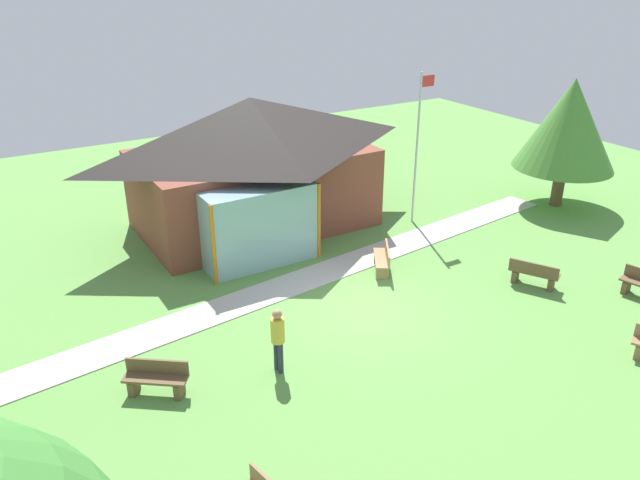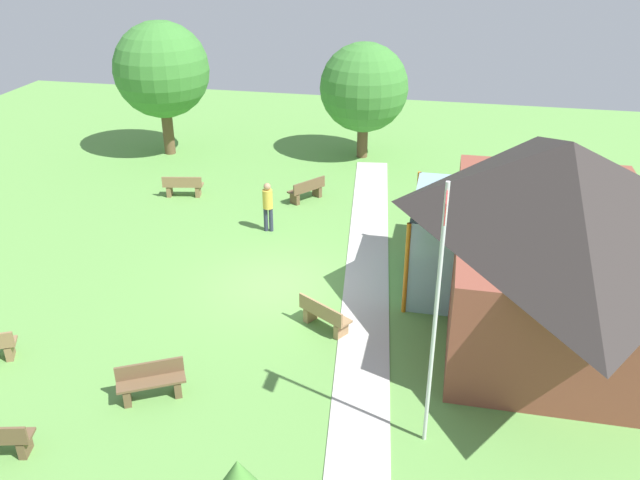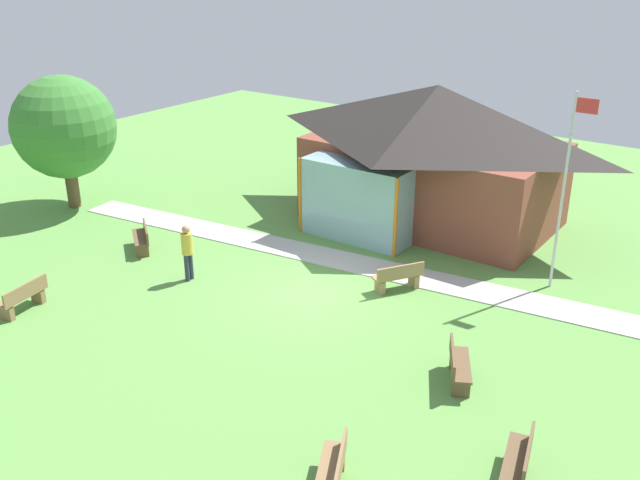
{
  "view_description": "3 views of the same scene",
  "coord_description": "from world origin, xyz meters",
  "px_view_note": "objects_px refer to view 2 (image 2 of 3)",
  "views": [
    {
      "loc": [
        -9.09,
        -12.59,
        9.3
      ],
      "look_at": [
        -0.15,
        2.27,
        1.4
      ],
      "focal_mm": 34.59,
      "sensor_mm": 36.0,
      "label": 1
    },
    {
      "loc": [
        15.97,
        4.57,
        9.77
      ],
      "look_at": [
        -0.49,
        1.14,
        1.35
      ],
      "focal_mm": 36.87,
      "sensor_mm": 36.0,
      "label": 2
    },
    {
      "loc": [
        10.71,
        -14.36,
        9.25
      ],
      "look_at": [
        -0.55,
        1.34,
        1.11
      ],
      "focal_mm": 39.43,
      "sensor_mm": 36.0,
      "label": 3
    }
  ],
  "objects_px": {
    "bench_rear_near_path": "(324,316)",
    "tree_lawn_corner": "(162,70)",
    "flagpole": "(436,311)",
    "pavilion": "(551,228)",
    "bench_mid_right": "(151,382)",
    "visitor_strolling_lawn": "(268,203)",
    "bench_front_left": "(183,187)",
    "tree_west_hedge": "(364,88)",
    "bench_mid_left": "(307,190)"
  },
  "relations": [
    {
      "from": "bench_rear_near_path",
      "to": "tree_lawn_corner",
      "type": "distance_m",
      "value": 15.93
    },
    {
      "from": "flagpole",
      "to": "pavilion",
      "type": "bearing_deg",
      "value": 153.9
    },
    {
      "from": "bench_mid_right",
      "to": "bench_rear_near_path",
      "type": "relative_size",
      "value": 1.02
    },
    {
      "from": "bench_rear_near_path",
      "to": "visitor_strolling_lawn",
      "type": "xyz_separation_m",
      "value": [
        -5.4,
        -3.03,
        0.62
      ]
    },
    {
      "from": "pavilion",
      "to": "bench_front_left",
      "type": "bearing_deg",
      "value": -114.49
    },
    {
      "from": "bench_mid_right",
      "to": "tree_west_hedge",
      "type": "bearing_deg",
      "value": -125.67
    },
    {
      "from": "tree_west_hedge",
      "to": "tree_lawn_corner",
      "type": "distance_m",
      "value": 8.67
    },
    {
      "from": "pavilion",
      "to": "bench_front_left",
      "type": "xyz_separation_m",
      "value": [
        -5.72,
        -12.55,
        -2.15
      ]
    },
    {
      "from": "bench_mid_right",
      "to": "tree_lawn_corner",
      "type": "bearing_deg",
      "value": -96.27
    },
    {
      "from": "pavilion",
      "to": "tree_lawn_corner",
      "type": "xyz_separation_m",
      "value": [
        -10.34,
        -15.1,
        1.17
      ]
    },
    {
      "from": "flagpole",
      "to": "bench_rear_near_path",
      "type": "relative_size",
      "value": 3.8
    },
    {
      "from": "pavilion",
      "to": "bench_mid_right",
      "type": "xyz_separation_m",
      "value": [
        5.36,
        -8.75,
        -2.15
      ]
    },
    {
      "from": "visitor_strolling_lawn",
      "to": "pavilion",
      "type": "bearing_deg",
      "value": 152.55
    },
    {
      "from": "flagpole",
      "to": "tree_lawn_corner",
      "type": "bearing_deg",
      "value": -141.89
    },
    {
      "from": "bench_rear_near_path",
      "to": "tree_west_hedge",
      "type": "height_order",
      "value": "tree_west_hedge"
    },
    {
      "from": "bench_front_left",
      "to": "tree_lawn_corner",
      "type": "distance_m",
      "value": 6.23
    },
    {
      "from": "pavilion",
      "to": "flagpole",
      "type": "relative_size",
      "value": 1.64
    },
    {
      "from": "pavilion",
      "to": "bench_mid_left",
      "type": "height_order",
      "value": "pavilion"
    },
    {
      "from": "visitor_strolling_lawn",
      "to": "tree_west_hedge",
      "type": "xyz_separation_m",
      "value": [
        -8.18,
        1.99,
        2.05
      ]
    },
    {
      "from": "flagpole",
      "to": "bench_mid_right",
      "type": "distance_m",
      "value": 6.66
    },
    {
      "from": "bench_front_left",
      "to": "bench_rear_near_path",
      "type": "height_order",
      "value": "same"
    },
    {
      "from": "bench_mid_left",
      "to": "bench_front_left",
      "type": "relative_size",
      "value": 0.94
    },
    {
      "from": "bench_mid_right",
      "to": "bench_front_left",
      "type": "distance_m",
      "value": 11.71
    },
    {
      "from": "bench_front_left",
      "to": "tree_west_hedge",
      "type": "xyz_separation_m",
      "value": [
        -5.92,
        6.01,
        2.67
      ]
    },
    {
      "from": "visitor_strolling_lawn",
      "to": "tree_lawn_corner",
      "type": "relative_size",
      "value": 0.3
    },
    {
      "from": "flagpole",
      "to": "tree_west_hedge",
      "type": "xyz_separation_m",
      "value": [
        -17.13,
        -3.86,
        -0.07
      ]
    },
    {
      "from": "bench_mid_right",
      "to": "bench_rear_near_path",
      "type": "xyz_separation_m",
      "value": [
        -3.41,
        3.24,
        0.0
      ]
    },
    {
      "from": "visitor_strolling_lawn",
      "to": "tree_lawn_corner",
      "type": "bearing_deg",
      "value": -51.77
    },
    {
      "from": "bench_front_left",
      "to": "bench_rear_near_path",
      "type": "distance_m",
      "value": 10.41
    },
    {
      "from": "flagpole",
      "to": "tree_lawn_corner",
      "type": "relative_size",
      "value": 0.99
    },
    {
      "from": "bench_front_left",
      "to": "tree_west_hedge",
      "type": "bearing_deg",
      "value": 33.72
    },
    {
      "from": "pavilion",
      "to": "bench_front_left",
      "type": "relative_size",
      "value": 6.01
    },
    {
      "from": "bench_front_left",
      "to": "pavilion",
      "type": "bearing_deg",
      "value": -35.37
    },
    {
      "from": "tree_west_hedge",
      "to": "visitor_strolling_lawn",
      "type": "bearing_deg",
      "value": -13.69
    },
    {
      "from": "flagpole",
      "to": "visitor_strolling_lawn",
      "type": "bearing_deg",
      "value": -146.8
    },
    {
      "from": "bench_mid_left",
      "to": "bench_rear_near_path",
      "type": "height_order",
      "value": "same"
    },
    {
      "from": "bench_mid_right",
      "to": "bench_mid_left",
      "type": "height_order",
      "value": "same"
    },
    {
      "from": "pavilion",
      "to": "tree_lawn_corner",
      "type": "distance_m",
      "value": 18.34
    },
    {
      "from": "flagpole",
      "to": "tree_lawn_corner",
      "type": "xyz_separation_m",
      "value": [
        -15.83,
        -12.41,
        0.57
      ]
    },
    {
      "from": "bench_front_left",
      "to": "visitor_strolling_lawn",
      "type": "distance_m",
      "value": 4.65
    },
    {
      "from": "pavilion",
      "to": "bench_mid_left",
      "type": "distance_m",
      "value": 10.3
    },
    {
      "from": "pavilion",
      "to": "flagpole",
      "type": "xyz_separation_m",
      "value": [
        5.49,
        -2.69,
        0.6
      ]
    },
    {
      "from": "bench_front_left",
      "to": "visitor_strolling_lawn",
      "type": "xyz_separation_m",
      "value": [
        2.26,
        4.01,
        0.62
      ]
    },
    {
      "from": "bench_mid_left",
      "to": "visitor_strolling_lawn",
      "type": "relative_size",
      "value": 0.84
    },
    {
      "from": "bench_rear_near_path",
      "to": "tree_lawn_corner",
      "type": "xyz_separation_m",
      "value": [
        -12.28,
        -9.59,
        3.32
      ]
    },
    {
      "from": "pavilion",
      "to": "tree_lawn_corner",
      "type": "relative_size",
      "value": 1.62
    },
    {
      "from": "tree_lawn_corner",
      "to": "tree_west_hedge",
      "type": "bearing_deg",
      "value": 98.66
    },
    {
      "from": "bench_front_left",
      "to": "bench_rear_near_path",
      "type": "relative_size",
      "value": 1.04
    },
    {
      "from": "flagpole",
      "to": "bench_front_left",
      "type": "height_order",
      "value": "flagpole"
    },
    {
      "from": "pavilion",
      "to": "bench_mid_left",
      "type": "xyz_separation_m",
      "value": [
        -6.31,
        -7.85,
        -2.15
      ]
    }
  ]
}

